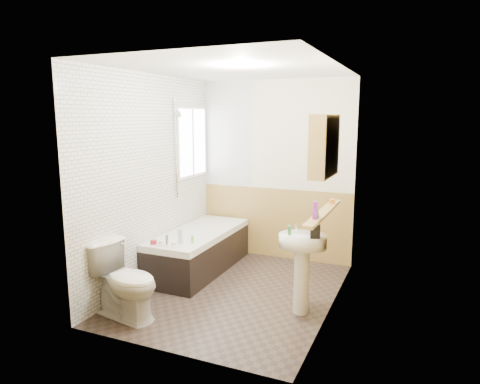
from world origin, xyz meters
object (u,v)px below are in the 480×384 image
bathtub (199,249)px  pine_shelf (324,212)px  medicine_cabinet (324,146)px  toilet (125,281)px  sink (302,257)px

bathtub → pine_shelf: (1.77, -0.69, 0.80)m
bathtub → medicine_cabinet: medicine_cabinet is taller
toilet → pine_shelf: size_ratio=0.61×
sink → pine_shelf: size_ratio=0.74×
pine_shelf → bathtub: bearing=158.8°
bathtub → pine_shelf: 2.06m
bathtub → medicine_cabinet: (1.74, -0.63, 1.45)m
toilet → sink: (1.60, 0.79, 0.21)m
bathtub → toilet: size_ratio=2.19×
bathtub → medicine_cabinet: size_ratio=2.57×
toilet → sink: sink is taller
bathtub → toilet: 1.49m
bathtub → medicine_cabinet: bearing=-19.9°
pine_shelf → sink: bearing=-178.0°
toilet → medicine_cabinet: (1.77, 0.85, 1.34)m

